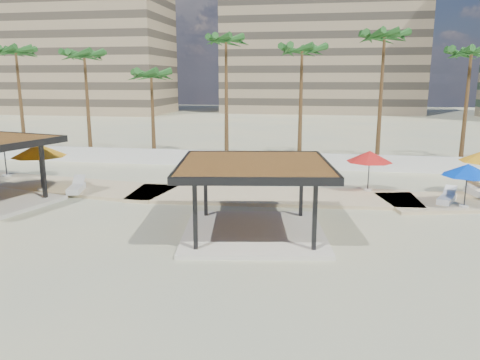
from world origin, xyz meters
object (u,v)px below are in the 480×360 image
object	(u,v)px
umbrella_c	(370,157)
lounger_b	(447,198)
pavilion_central	(254,192)
lounger_c	(479,192)
lounger_a	(76,188)

from	to	relation	value
umbrella_c	lounger_b	xyz separation A→B (m)	(3.92, -1.85, -1.85)
pavilion_central	lounger_c	size ratio (longest dim) A/B	3.05
lounger_b	lounger_c	bearing A→B (deg)	-25.27
lounger_b	lounger_c	world-z (taller)	lounger_c
pavilion_central	lounger_a	world-z (taller)	pavilion_central
pavilion_central	lounger_a	distance (m)	12.53
lounger_a	lounger_b	bearing A→B (deg)	-102.25
lounger_c	lounger_b	bearing A→B (deg)	116.50
lounger_b	lounger_a	bearing A→B (deg)	118.71
lounger_a	lounger_c	distance (m)	22.99
umbrella_c	lounger_c	bearing A→B (deg)	-0.92
lounger_a	lounger_c	size ratio (longest dim) A/B	0.93
umbrella_c	lounger_c	world-z (taller)	umbrella_c
umbrella_c	lounger_a	distance (m)	17.11
umbrella_c	lounger_b	world-z (taller)	umbrella_c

